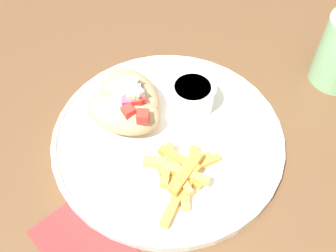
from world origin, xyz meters
name	(u,v)px	position (x,y,z in m)	size (l,w,h in m)	color
table	(150,171)	(0.00, 0.00, 0.69)	(1.17, 1.17, 0.77)	brown
plate	(168,137)	(0.02, 0.01, 0.78)	(0.32, 0.32, 0.02)	white
pita_sandwich_near	(124,112)	(-0.04, 0.00, 0.81)	(0.12, 0.10, 0.06)	tan
pita_sandwich_far	(130,96)	(-0.05, 0.02, 0.81)	(0.13, 0.11, 0.06)	tan
fries_pile	(182,173)	(0.08, -0.03, 0.79)	(0.09, 0.12, 0.02)	gold
sauce_ramekin	(192,94)	(0.02, 0.08, 0.81)	(0.07, 0.07, 0.04)	white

